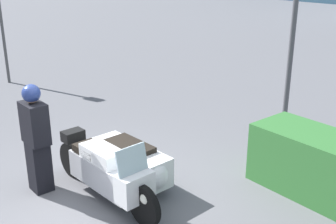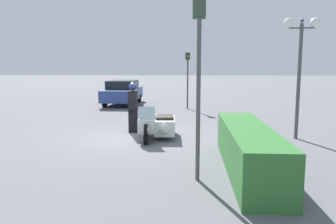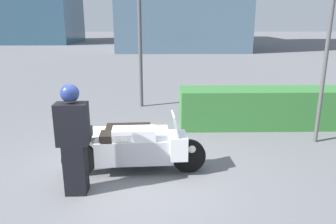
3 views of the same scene
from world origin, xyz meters
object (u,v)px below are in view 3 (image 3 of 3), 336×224
police_motorcycle (136,144)px  officer_rider (73,137)px  hedge_bush_curbside (269,108)px  twin_lamp_post (139,13)px  traffic_light_near (327,36)px

police_motorcycle → officer_rider: size_ratio=1.45×
police_motorcycle → officer_rider: 1.45m
officer_rider → hedge_bush_curbside: 5.52m
hedge_bush_curbside → police_motorcycle: bearing=-144.1°
officer_rider → twin_lamp_post: bearing=171.2°
twin_lamp_post → traffic_light_near: bearing=-38.5°
hedge_bush_curbside → traffic_light_near: 2.39m
hedge_bush_curbside → twin_lamp_post: 4.86m
hedge_bush_curbside → traffic_light_near: bearing=-58.2°
officer_rider → hedge_bush_curbside: size_ratio=0.39×
police_motorcycle → twin_lamp_post: size_ratio=0.67×
police_motorcycle → hedge_bush_curbside: (3.37, 2.45, 0.06)m
police_motorcycle → hedge_bush_curbside: bearing=32.7°
officer_rider → hedge_bush_curbside: (4.28, 3.45, -0.45)m
officer_rider → traffic_light_near: bearing=112.9°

